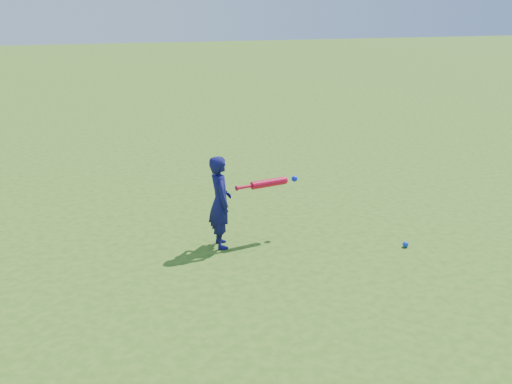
% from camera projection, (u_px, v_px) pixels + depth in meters
% --- Properties ---
extents(ground, '(80.00, 80.00, 0.00)m').
position_uv_depth(ground, '(236.00, 228.00, 7.69)').
color(ground, '#376317').
rests_on(ground, ground).
extents(child, '(0.30, 0.44, 1.16)m').
position_uv_depth(child, '(220.00, 202.00, 6.96)').
color(child, '#100F4A').
rests_on(child, ground).
extents(ground_ball_blue, '(0.07, 0.07, 0.07)m').
position_uv_depth(ground_ball_blue, '(406.00, 244.00, 7.08)').
color(ground_ball_blue, '#0D31DD').
rests_on(ground_ball_blue, ground).
extents(bat_swing, '(0.87, 0.23, 0.10)m').
position_uv_depth(bat_swing, '(271.00, 183.00, 7.17)').
color(bat_swing, red).
rests_on(bat_swing, ground).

